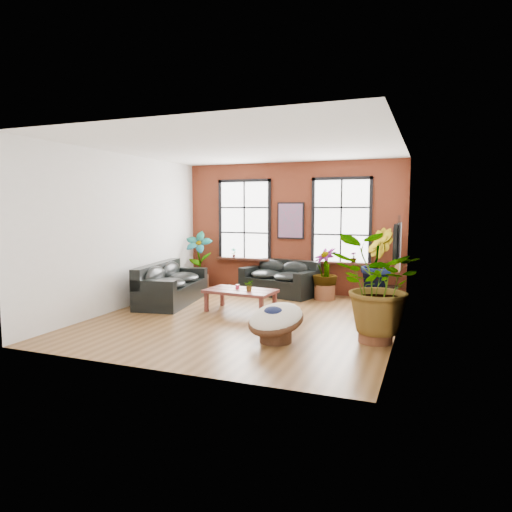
# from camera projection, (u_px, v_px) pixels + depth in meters

# --- Properties ---
(room) EXTENTS (6.04, 6.54, 3.54)m
(room) POSITION_uv_depth(u_px,v_px,m) (248.00, 234.00, 9.41)
(room) COLOR brown
(room) RESTS_ON ground
(sofa_back) EXTENTS (2.18, 1.49, 0.91)m
(sofa_back) POSITION_uv_depth(u_px,v_px,m) (280.00, 279.00, 12.09)
(sofa_back) COLOR black
(sofa_back) RESTS_ON ground
(sofa_left) EXTENTS (1.38, 2.54, 0.95)m
(sofa_left) POSITION_uv_depth(u_px,v_px,m) (170.00, 285.00, 11.04)
(sofa_left) COLOR black
(sofa_left) RESTS_ON ground
(coffee_table) EXTENTS (1.59, 0.99, 0.59)m
(coffee_table) POSITION_uv_depth(u_px,v_px,m) (241.00, 292.00, 10.08)
(coffee_table) COLOR #56241F
(coffee_table) RESTS_ON ground
(papasan_chair) EXTENTS (1.25, 1.26, 0.72)m
(papasan_chair) POSITION_uv_depth(u_px,v_px,m) (276.00, 321.00, 7.78)
(papasan_chair) COLOR #4B2C1A
(papasan_chair) RESTS_ON ground
(poster) EXTENTS (0.74, 0.06, 0.98)m
(poster) POSITION_uv_depth(u_px,v_px,m) (291.00, 221.00, 12.20)
(poster) COLOR black
(poster) RESTS_ON room
(tv_wall_unit) EXTENTS (0.13, 1.86, 1.20)m
(tv_wall_unit) POSITION_uv_depth(u_px,v_px,m) (397.00, 247.00, 8.80)
(tv_wall_unit) COLOR black
(tv_wall_unit) RESTS_ON room
(media_box) EXTENTS (0.60, 0.52, 0.45)m
(media_box) POSITION_uv_depth(u_px,v_px,m) (384.00, 295.00, 10.81)
(media_box) COLOR black
(media_box) RESTS_ON ground
(pot_back_left) EXTENTS (0.62, 0.62, 0.41)m
(pot_back_left) POSITION_uv_depth(u_px,v_px,m) (199.00, 282.00, 12.93)
(pot_back_left) COLOR brown
(pot_back_left) RESTS_ON ground
(pot_back_right) EXTENTS (0.60, 0.60, 0.36)m
(pot_back_right) POSITION_uv_depth(u_px,v_px,m) (376.00, 295.00, 11.07)
(pot_back_right) COLOR brown
(pot_back_right) RESTS_ON ground
(pot_right_wall) EXTENTS (0.71, 0.71, 0.42)m
(pot_right_wall) POSITION_uv_depth(u_px,v_px,m) (375.00, 330.00, 7.79)
(pot_right_wall) COLOR brown
(pot_right_wall) RESTS_ON ground
(pot_mid) EXTENTS (0.58, 0.58, 0.38)m
(pot_mid) POSITION_uv_depth(u_px,v_px,m) (325.00, 292.00, 11.43)
(pot_mid) COLOR brown
(pot_mid) RESTS_ON ground
(floor_plant_back_left) EXTENTS (0.86, 0.66, 1.49)m
(floor_plant_back_left) POSITION_uv_depth(u_px,v_px,m) (199.00, 258.00, 12.82)
(floor_plant_back_left) COLOR #25631A
(floor_plant_back_left) RESTS_ON ground
(floor_plant_back_right) EXTENTS (0.88, 1.02, 1.66)m
(floor_plant_back_right) POSITION_uv_depth(u_px,v_px,m) (376.00, 262.00, 11.03)
(floor_plant_back_right) COLOR #25631A
(floor_plant_back_right) RESTS_ON ground
(floor_plant_right_wall) EXTENTS (1.68, 1.51, 1.68)m
(floor_plant_right_wall) POSITION_uv_depth(u_px,v_px,m) (374.00, 285.00, 7.69)
(floor_plant_right_wall) COLOR #25631A
(floor_plant_right_wall) RESTS_ON ground
(floor_plant_mid) EXTENTS (0.91, 0.91, 1.16)m
(floor_plant_mid) POSITION_uv_depth(u_px,v_px,m) (325.00, 271.00, 11.39)
(floor_plant_mid) COLOR #25631A
(floor_plant_mid) RESTS_ON ground
(table_plant) EXTENTS (0.25, 0.23, 0.24)m
(table_plant) POSITION_uv_depth(u_px,v_px,m) (249.00, 285.00, 9.91)
(table_plant) COLOR #25631A
(table_plant) RESTS_ON coffee_table
(sill_plant_left) EXTENTS (0.17, 0.17, 0.27)m
(sill_plant_left) POSITION_uv_depth(u_px,v_px,m) (234.00, 253.00, 12.84)
(sill_plant_left) COLOR #25631A
(sill_plant_left) RESTS_ON room
(sill_plant_right) EXTENTS (0.19, 0.19, 0.27)m
(sill_plant_right) POSITION_uv_depth(u_px,v_px,m) (354.00, 257.00, 11.64)
(sill_plant_right) COLOR #25631A
(sill_plant_right) RESTS_ON room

